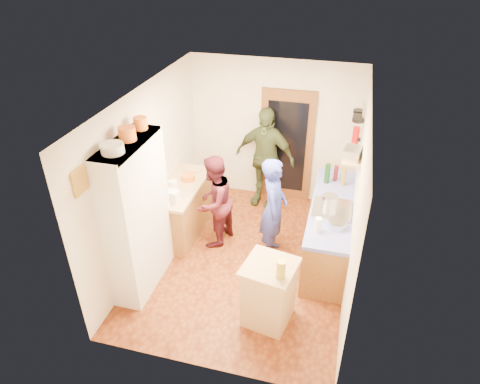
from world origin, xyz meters
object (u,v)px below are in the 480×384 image
at_px(person_hob, 275,210).
at_px(person_back, 265,158).
at_px(hutch_body, 137,217).
at_px(island_base, 269,294).
at_px(person_left, 217,201).
at_px(right_counter_base, 329,230).

relative_size(person_hob, person_back, 0.88).
xyz_separation_m(person_hob, person_back, (-0.45, 1.41, 0.11)).
relative_size(hutch_body, island_base, 2.56).
bearing_deg(hutch_body, person_hob, 32.09).
bearing_deg(person_hob, person_left, 78.84).
distance_m(right_counter_base, person_left, 1.80).
bearing_deg(island_base, right_counter_base, 68.28).
bearing_deg(person_back, right_counter_base, -32.99).
height_order(hutch_body, person_left, hutch_body).
distance_m(island_base, person_back, 2.87).
relative_size(hutch_body, right_counter_base, 1.00).
relative_size(right_counter_base, person_left, 1.43).
relative_size(right_counter_base, person_back, 1.18).
relative_size(person_left, person_back, 0.82).
distance_m(hutch_body, person_hob, 2.01).
height_order(right_counter_base, island_base, island_base).
bearing_deg(right_counter_base, person_left, -174.82).
xyz_separation_m(right_counter_base, person_hob, (-0.81, -0.24, 0.40)).
xyz_separation_m(hutch_body, person_left, (0.74, 1.14, -0.33)).
distance_m(hutch_body, person_back, 2.76).
xyz_separation_m(island_base, person_back, (-0.64, 2.75, 0.50)).
distance_m(hutch_body, right_counter_base, 2.90).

